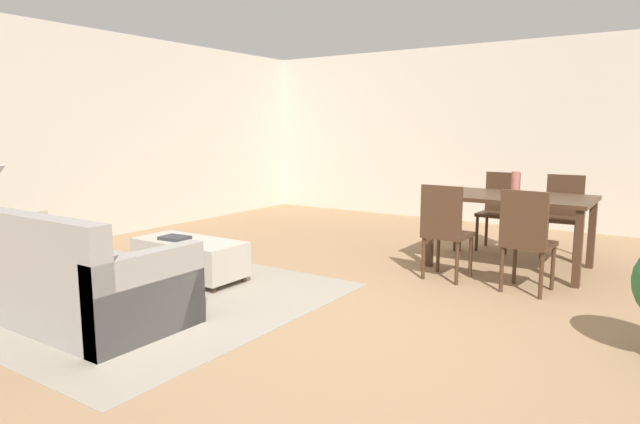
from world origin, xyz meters
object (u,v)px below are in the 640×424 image
dining_table (512,204)px  dining_chair_far_right (563,211)px  dining_chair_near_right (526,235)px  book_on_ottoman (175,238)px  couch (67,281)px  dining_chair_near_left (445,227)px  ottoman_table (190,257)px  vase_centerpiece (515,183)px  dining_chair_far_left (499,206)px

dining_table → dining_chair_far_right: (0.35, 0.88, -0.15)m
dining_chair_near_right → book_on_ottoman: 3.23m
couch → dining_chair_near_left: size_ratio=2.07×
ottoman_table → dining_chair_near_right: 3.10m
dining_table → dining_chair_far_right: size_ratio=1.68×
dining_chair_near_right → book_on_ottoman: (-2.92, -1.38, -0.12)m
dining_chair_far_right → vase_centerpiece: vase_centerpiece is taller
couch → vase_centerpiece: size_ratio=7.87×
dining_chair_near_left → vase_centerpiece: bearing=66.2°
dining_chair_far_right → book_on_ottoman: dining_chair_far_right is taller
dining_chair_far_left → vase_centerpiece: vase_centerpiece is taller
dining_chair_near_right → vase_centerpiece: 1.05m
dining_chair_far_right → dining_chair_near_left: bearing=-113.0°
dining_table → dining_chair_far_left: (-0.36, 0.83, -0.15)m
dining_chair_far_left → book_on_ottoman: dining_chair_far_left is taller
couch → vase_centerpiece: bearing=55.6°
dining_table → dining_chair_near_left: dining_chair_near_left is taller
couch → dining_table: bearing=55.4°
ottoman_table → dining_table: dining_table is taller
dining_chair_far_right → book_on_ottoman: (-2.91, -3.13, -0.12)m
dining_chair_near_right → vase_centerpiece: vase_centerpiece is taller
dining_chair_near_right → dining_chair_far_left: bearing=112.7°
dining_chair_near_left → vase_centerpiece: 1.06m
dining_chair_near_right → dining_chair_far_left: same height
couch → dining_chair_near_left: (2.01, 2.61, 0.23)m
dining_table → dining_chair_near_left: (-0.39, -0.86, -0.15)m
ottoman_table → book_on_ottoman: size_ratio=4.27×
dining_table → book_on_ottoman: (-2.56, -2.26, -0.27)m
dining_chair_far_left → vase_centerpiece: size_ratio=3.81×
dining_table → dining_chair_far_left: 0.92m
dining_chair_near_right → dining_chair_far_right: same height
dining_chair_near_right → dining_chair_near_left: bearing=179.0°
dining_chair_near_left → vase_centerpiece: size_ratio=3.81×
dining_chair_near_left → dining_chair_far_left: size_ratio=1.00×
couch → book_on_ottoman: (-0.16, 1.21, 0.11)m
ottoman_table → book_on_ottoman: book_on_ottoman is taller
vase_centerpiece → dining_chair_near_left: bearing=-113.8°
dining_chair_far_left → dining_chair_far_right: (0.71, 0.04, 0.00)m
vase_centerpiece → book_on_ottoman: vase_centerpiece is taller
dining_table → ottoman_table: bearing=-137.9°
ottoman_table → dining_chair_near_right: dining_chair_near_right is taller
dining_table → dining_chair_near_right: 0.96m
couch → dining_chair_near_right: (2.76, 2.59, 0.23)m
couch → vase_centerpiece: vase_centerpiece is taller
couch → dining_chair_near_right: size_ratio=2.07×
dining_chair_far_right → dining_chair_near_right: bearing=-89.7°
ottoman_table → dining_table: bearing=42.1°
dining_chair_far_left → dining_chair_far_right: size_ratio=1.00×
ottoman_table → dining_chair_near_left: (2.04, 1.34, 0.30)m
dining_table → vase_centerpiece: size_ratio=6.42×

